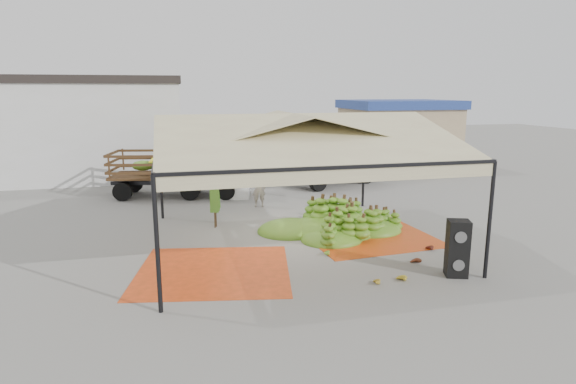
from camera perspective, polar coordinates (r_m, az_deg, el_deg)
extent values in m
plane|color=slate|center=(15.19, 0.64, -5.98)|extent=(90.00, 90.00, 0.00)
cylinder|color=black|center=(10.48, -15.25, -6.14)|extent=(0.10, 0.10, 3.00)
cylinder|color=black|center=(12.98, 22.79, -3.18)|extent=(0.10, 0.10, 3.00)
cylinder|color=black|center=(18.26, -14.86, 1.53)|extent=(0.10, 0.10, 3.00)
cylinder|color=black|center=(19.80, 8.96, 2.57)|extent=(0.10, 0.10, 3.00)
pyramid|color=beige|center=(14.50, 0.68, 7.29)|extent=(8.00, 8.00, 1.00)
cube|color=black|center=(14.55, 0.67, 5.33)|extent=(8.00, 8.00, 0.08)
cube|color=beige|center=(14.57, 0.67, 4.63)|extent=(8.00, 8.00, 0.36)
cube|color=silver|center=(28.77, -26.88, 6.34)|extent=(14.00, 6.00, 5.00)
cube|color=black|center=(28.69, -27.39, 11.70)|extent=(14.30, 6.30, 0.40)
cube|color=tan|center=(30.38, 12.85, 6.23)|extent=(6.00, 5.00, 3.60)
cube|color=navy|center=(30.26, 13.04, 10.09)|extent=(6.30, 5.30, 0.50)
cube|color=#E44515|center=(13.05, -8.81, -9.17)|extent=(4.59, 4.44, 0.01)
cube|color=red|center=(16.22, 9.05, -4.94)|extent=(4.29, 4.48, 0.01)
ellipsoid|color=#427418|center=(16.26, 5.38, -2.83)|extent=(5.99, 5.35, 1.09)
ellipsoid|color=#B58424|center=(12.22, 10.15, -10.30)|extent=(0.47, 0.41, 0.18)
ellipsoid|color=gold|center=(12.51, 13.13, -9.85)|extent=(0.51, 0.45, 0.20)
ellipsoid|color=#572014|center=(15.03, 16.23, -6.29)|extent=(0.44, 0.36, 0.20)
ellipsoid|color=#613116|center=(13.80, 14.88, -7.86)|extent=(0.54, 0.53, 0.19)
ellipsoid|color=#4C7919|center=(14.09, 4.28, -7.06)|extent=(0.53, 0.49, 0.20)
ellipsoid|color=#517819|center=(14.03, -2.95, 3.50)|extent=(0.24, 0.24, 0.20)
ellipsoid|color=#517819|center=(14.39, 2.93, 3.71)|extent=(0.24, 0.24, 0.20)
ellipsoid|color=#517819|center=(14.89, 8.47, 3.88)|extent=(0.24, 0.24, 0.20)
ellipsoid|color=#517819|center=(15.53, 13.61, 4.00)|extent=(0.24, 0.24, 0.20)
cube|color=black|center=(13.17, 19.33, -7.85)|extent=(0.66, 0.62, 0.74)
cube|color=black|center=(12.95, 19.55, -4.77)|extent=(0.66, 0.62, 0.74)
imported|color=gray|center=(19.66, -3.49, 0.44)|extent=(0.61, 0.45, 1.52)
cube|color=#50321A|center=(22.27, -14.45, 1.93)|extent=(4.84, 2.93, 0.11)
cube|color=silver|center=(21.84, -6.77, 2.28)|extent=(1.99, 2.27, 2.08)
cylinder|color=black|center=(21.90, -19.02, 0.05)|extent=(0.85, 0.43, 0.81)
cylinder|color=black|center=(23.60, -17.81, 0.95)|extent=(0.85, 0.43, 0.81)
cylinder|color=black|center=(21.26, -11.52, 0.12)|extent=(0.85, 0.43, 0.81)
cylinder|color=black|center=(23.02, -10.85, 1.05)|extent=(0.85, 0.43, 0.81)
cylinder|color=black|center=(21.08, -7.39, 0.17)|extent=(0.85, 0.43, 0.81)
cylinder|color=black|center=(22.85, -7.03, 1.09)|extent=(0.85, 0.43, 0.81)
ellipsoid|color=#40811A|center=(22.19, -14.51, 3.08)|extent=(3.86, 2.31, 0.63)
cube|color=yellow|center=(22.06, -13.41, 4.03)|extent=(2.13, 2.12, 0.22)
cube|color=#4D2819|center=(24.59, 5.30, 3.46)|extent=(5.58, 4.15, 0.12)
cube|color=silver|center=(26.94, 10.57, 4.26)|extent=(2.56, 2.77, 2.33)
cylinder|color=black|center=(22.75, 3.60, 1.24)|extent=(0.96, 0.64, 0.91)
cylinder|color=black|center=(24.29, 0.47, 1.95)|extent=(0.96, 0.64, 0.91)
cylinder|color=black|center=(24.96, 9.25, 2.06)|extent=(0.96, 0.64, 0.91)
cylinder|color=black|center=(26.38, 6.06, 2.68)|extent=(0.96, 0.64, 0.91)
cylinder|color=black|center=(26.23, 11.85, 2.44)|extent=(0.96, 0.64, 0.91)
cylinder|color=black|center=(27.57, 8.67, 3.01)|extent=(0.96, 0.64, 0.91)
ellipsoid|color=#347117|center=(24.52, 5.32, 4.63)|extent=(4.45, 3.28, 0.71)
cube|color=gold|center=(24.82, 6.21, 5.64)|extent=(2.66, 2.66, 0.25)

